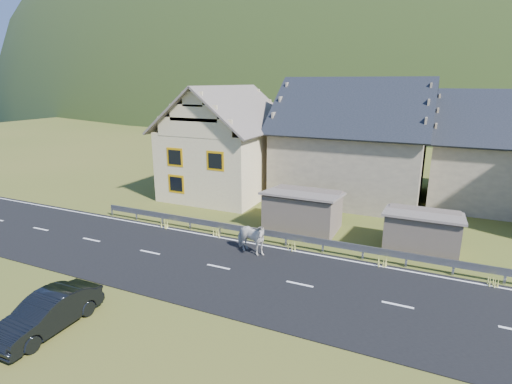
% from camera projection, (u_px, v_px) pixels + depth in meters
% --- Properties ---
extents(ground, '(160.00, 160.00, 0.00)m').
position_uv_depth(ground, '(300.00, 285.00, 17.12)').
color(ground, '#3D5017').
rests_on(ground, ground).
extents(road, '(60.00, 7.00, 0.04)m').
position_uv_depth(road, '(300.00, 285.00, 17.12)').
color(road, black).
rests_on(road, ground).
extents(lane_markings, '(60.00, 6.60, 0.01)m').
position_uv_depth(lane_markings, '(300.00, 284.00, 17.11)').
color(lane_markings, silver).
rests_on(lane_markings, road).
extents(guardrail, '(28.10, 0.09, 0.75)m').
position_uv_depth(guardrail, '(323.00, 242.00, 20.20)').
color(guardrail, '#93969B').
rests_on(guardrail, ground).
extents(shed_left, '(4.30, 3.30, 2.40)m').
position_uv_depth(shed_left, '(303.00, 211.00, 23.32)').
color(shed_left, '#67584D').
rests_on(shed_left, ground).
extents(shed_right, '(3.80, 2.90, 2.20)m').
position_uv_depth(shed_right, '(422.00, 233.00, 20.32)').
color(shed_right, '#67584D').
rests_on(shed_right, ground).
extents(house_cream, '(7.80, 9.80, 8.30)m').
position_uv_depth(house_cream, '(226.00, 137.00, 30.46)').
color(house_cream, beige).
rests_on(house_cream, ground).
extents(house_stone_a, '(10.80, 9.80, 8.90)m').
position_uv_depth(house_stone_a, '(353.00, 135.00, 29.44)').
color(house_stone_a, gray).
rests_on(house_stone_a, ground).
extents(house_stone_b, '(9.80, 8.80, 8.10)m').
position_uv_depth(house_stone_b, '(505.00, 145.00, 27.31)').
color(house_stone_b, gray).
rests_on(house_stone_b, ground).
extents(mountain, '(440.00, 280.00, 260.00)m').
position_uv_depth(mountain, '(436.00, 147.00, 178.39)').
color(mountain, '#1C3113').
rests_on(mountain, ground).
extents(conifer_patch, '(76.00, 50.00, 28.00)m').
position_uv_depth(conifer_patch, '(248.00, 89.00, 133.91)').
color(conifer_patch, black).
rests_on(conifer_patch, ground).
extents(horse, '(1.36, 2.15, 1.68)m').
position_uv_depth(horse, '(250.00, 238.00, 19.96)').
color(horse, beige).
rests_on(horse, road).
extents(car, '(1.41, 3.94, 1.30)m').
position_uv_depth(car, '(47.00, 313.00, 13.90)').
color(car, black).
rests_on(car, ground).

